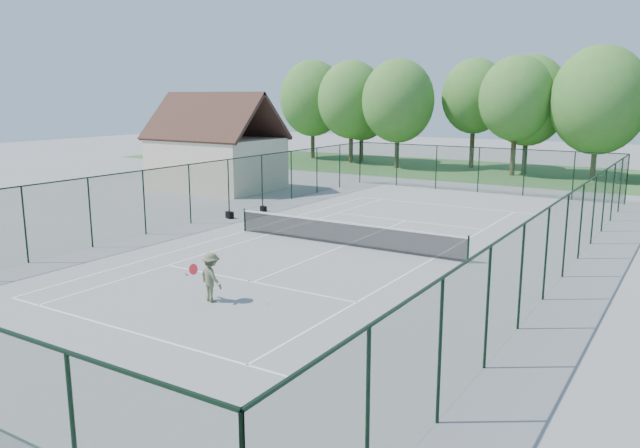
{
  "coord_description": "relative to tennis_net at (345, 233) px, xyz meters",
  "views": [
    {
      "loc": [
        13.03,
        -22.83,
        6.36
      ],
      "look_at": [
        0.0,
        -2.0,
        1.3
      ],
      "focal_mm": 35.0,
      "sensor_mm": 36.0,
      "label": 1
    }
  ],
  "objects": [
    {
      "name": "grass_far",
      "position": [
        0.0,
        30.0,
        -0.57
      ],
      "size": [
        80.0,
        16.0,
        0.01
      ],
      "primitive_type": "cube",
      "color": "#3C6C31",
      "rests_on": "ground"
    },
    {
      "name": "fence_enclosure",
      "position": [
        0.0,
        0.0,
        0.98
      ],
      "size": [
        18.05,
        36.05,
        3.02
      ],
      "color": "#1C3921",
      "rests_on": "ground"
    },
    {
      "name": "court_lines",
      "position": [
        0.0,
        0.0,
        -0.57
      ],
      "size": [
        11.05,
        23.85,
        0.01
      ],
      "color": "white",
      "rests_on": "ground"
    },
    {
      "name": "ground",
      "position": [
        0.0,
        0.0,
        -0.58
      ],
      "size": [
        140.0,
        140.0,
        0.0
      ],
      "primitive_type": "plane",
      "color": "gray",
      "rests_on": "ground"
    },
    {
      "name": "sports_bag_a",
      "position": [
        -8.2,
        2.08,
        -0.39
      ],
      "size": [
        0.52,
        0.42,
        0.36
      ],
      "primitive_type": "cube",
      "rotation": [
        0.0,
        0.0,
        -0.38
      ],
      "color": "black",
      "rests_on": "ground"
    },
    {
      "name": "tree_line_far",
      "position": [
        0.0,
        30.0,
        5.42
      ],
      "size": [
        39.4,
        6.4,
        9.7
      ],
      "color": "#483823",
      "rests_on": "ground"
    },
    {
      "name": "tennis_net",
      "position": [
        0.0,
        0.0,
        0.0
      ],
      "size": [
        11.08,
        0.08,
        1.1
      ],
      "color": "black",
      "rests_on": "ground"
    },
    {
      "name": "tennis_player",
      "position": [
        0.17,
        -8.71,
        0.21
      ],
      "size": [
        2.1,
        0.9,
        1.57
      ],
      "color": "#5F6545",
      "rests_on": "ground"
    },
    {
      "name": "utility_building",
      "position": [
        -16.0,
        10.0,
        2.54
      ],
      "size": [
        8.6,
        6.27,
        6.63
      ],
      "color": "beige",
      "rests_on": "ground"
    },
    {
      "name": "sports_bag_b",
      "position": [
        -7.94,
        4.68,
        -0.43
      ],
      "size": [
        0.43,
        0.34,
        0.29
      ],
      "primitive_type": "cube",
      "rotation": [
        0.0,
        0.0,
        -0.34
      ],
      "color": "black",
      "rests_on": "ground"
    }
  ]
}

